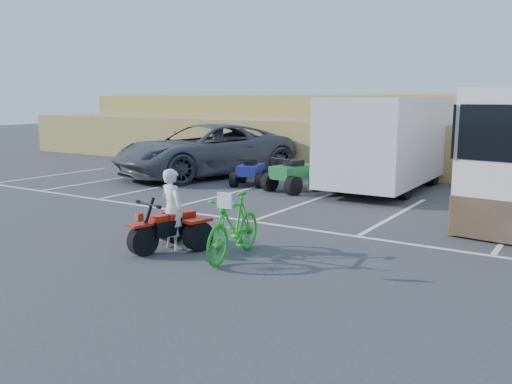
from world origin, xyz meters
The scene contains 11 objects.
ground centered at (0.00, 0.00, 0.00)m, with size 100.00×100.00×0.00m, color #38383A.
parking_stripes centered at (0.87, 4.07, 0.00)m, with size 28.00×5.16×0.01m.
grass_embankment centered at (0.00, 15.48, 1.42)m, with size 40.00×8.50×3.10m.
red_trike_atv centered at (-0.03, -0.58, 0.00)m, with size 1.15×1.54×1.00m, color red, non-canonical shape.
rider centered at (0.00, -0.44, 0.79)m, with size 0.58×0.38×1.59m, color white.
green_dirt_bike centered at (1.37, -0.31, 0.60)m, with size 0.57×2.00×1.20m, color #14BF19.
grey_pickup centered at (-5.78, 8.03, 0.98)m, with size 3.26×7.07×1.96m, color #4A4C52.
red_car centered at (-7.56, 8.32, 0.67)m, with size 1.58×3.94×1.34m, color maroon.
cargo_trailer centered at (1.12, 8.82, 1.60)m, with size 2.59×6.34×2.95m.
quad_atv_blue centered at (-3.05, 7.01, 0.00)m, with size 1.09×1.46×0.95m, color navy, non-canonical shape.
quad_atv_green centered at (-1.25, 6.77, 0.00)m, with size 1.28×1.71×1.12m, color #155F27, non-canonical shape.
Camera 1 is at (6.94, -8.24, 2.91)m, focal length 38.00 mm.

